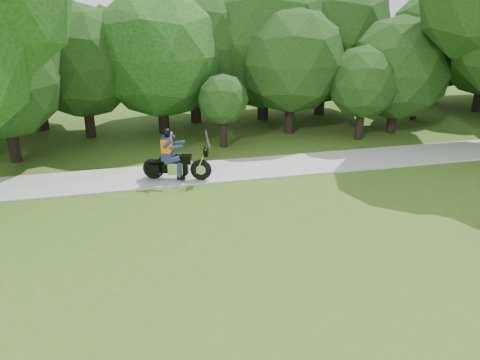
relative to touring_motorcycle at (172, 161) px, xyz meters
name	(u,v)px	position (x,y,z in m)	size (l,w,h in m)	color
ground	(362,290)	(3.62, -7.52, -0.75)	(100.00, 100.00, 0.00)	#3C5E1A
walkway	(267,167)	(3.62, 0.48, -0.72)	(60.00, 2.20, 0.06)	#ADADA7
tree_line	(239,47)	(4.02, 7.14, 2.96)	(39.50, 11.99, 7.73)	black
touring_motorcycle	(172,161)	(0.00, 0.00, 0.00)	(2.44, 1.23, 1.89)	black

